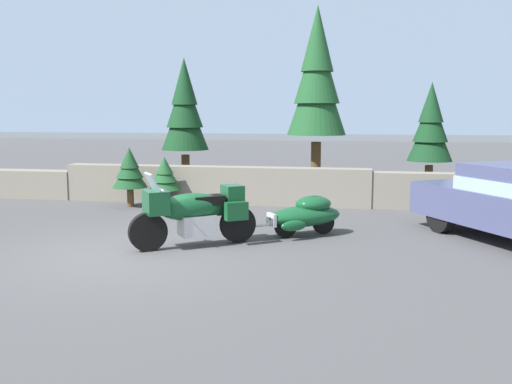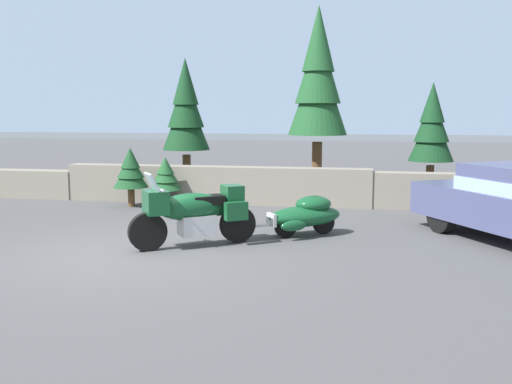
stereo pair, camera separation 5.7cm
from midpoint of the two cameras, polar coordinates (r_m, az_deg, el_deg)
name	(u,v)px [view 2 (the right image)]	position (r m, az deg, el deg)	size (l,w,h in m)	color
ground_plane	(131,254)	(9.88, -12.11, -5.98)	(80.00, 80.00, 0.00)	#4C4C4F
stone_guard_wall	(219,186)	(14.97, -3.62, 0.56)	(24.00, 0.58, 0.96)	gray
distant_ridgeline	(345,81)	(104.61, 8.87, 10.85)	(240.00, 80.00, 16.00)	#7F93AD
touring_motorcycle	(194,212)	(10.10, -6.04, -1.94)	(1.97, 1.53, 1.33)	black
car_shaped_trailer	(305,214)	(11.02, 5.07, -2.22)	(2.01, 1.56, 0.76)	black
pine_tree_tall	(318,78)	(16.34, 6.27, 11.18)	(1.65, 1.65, 5.27)	brown
pine_tree_secondary	(432,126)	(16.37, 17.12, 6.25)	(1.21, 1.21, 3.16)	brown
pine_tree_far_right	(186,109)	(16.84, -6.87, 8.15)	(1.36, 1.36, 3.90)	brown
pine_sapling_near	(131,170)	(14.66, -12.21, 2.17)	(0.87, 0.87, 1.48)	brown
pine_sapling_farther	(165,175)	(14.68, -8.85, 1.65)	(0.81, 0.81, 1.23)	brown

